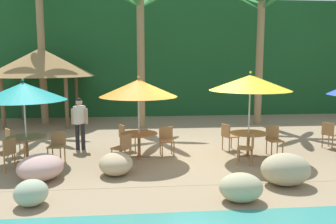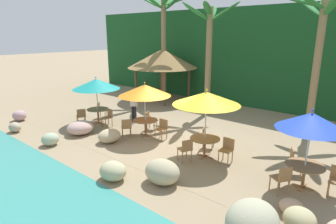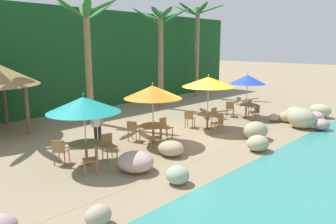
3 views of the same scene
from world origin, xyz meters
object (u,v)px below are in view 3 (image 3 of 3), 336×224
umbrella_teal (84,105)px  chair_blue_inland (230,108)px  umbrella_orange (153,92)px  dining_table_blue (246,106)px  dining_table_yellow (207,116)px  dining_table_orange (153,128)px  palm_tree_fourth (198,35)px  chair_yellow_inland (190,117)px  chair_teal_left (93,158)px  umbrella_blue (248,79)px  chair_orange_seaward (165,126)px  chair_orange_inland (133,129)px  umbrella_yellow (208,82)px  chair_blue_left (255,111)px  chair_teal_seaward (108,144)px  palm_tree_third (160,39)px  chair_teal_inland (60,150)px  waiter_in_white (97,123)px  palm_tree_second (87,42)px  chair_orange_left (158,136)px  chair_blue_seaward (251,106)px  chair_yellow_left (219,122)px  chair_yellow_seaward (216,115)px  dining_table_teal (86,147)px

umbrella_teal → chair_blue_inland: 9.59m
umbrella_orange → dining_table_blue: (6.73, -0.21, -1.46)m
dining_table_yellow → dining_table_orange: bearing=176.2°
dining_table_orange → palm_tree_fourth: 12.97m
chair_yellow_inland → chair_teal_left: bearing=-166.3°
umbrella_teal → chair_yellow_inland: umbrella_teal is taller
dining_table_yellow → umbrella_blue: size_ratio=0.45×
chair_orange_seaward → dining_table_yellow: chair_orange_seaward is taller
chair_orange_inland → umbrella_yellow: (3.71, -0.95, 1.72)m
chair_blue_left → dining_table_blue: bearing=63.9°
chair_teal_seaward → chair_orange_inland: 2.13m
palm_tree_third → umbrella_blue: bearing=-76.5°
umbrella_yellow → dining_table_yellow: size_ratio=2.34×
chair_teal_seaward → chair_teal_inland: size_ratio=1.00×
chair_orange_inland → dining_table_blue: (7.16, -0.95, 0.10)m
dining_table_blue → waiter_in_white: bearing=171.5°
dining_table_orange → palm_tree_second: size_ratio=0.18×
chair_orange_inland → palm_tree_second: palm_tree_second is taller
chair_orange_left → dining_table_yellow: 3.75m
palm_tree_third → dining_table_blue: bearing=-76.5°
umbrella_teal → dining_table_orange: bearing=3.5°
chair_blue_inland → palm_tree_second: (-6.10, 4.27, 3.52)m
chair_blue_seaward → chair_teal_inland: bearing=177.7°
umbrella_yellow → chair_blue_left: size_ratio=2.96×
chair_yellow_left → chair_teal_seaward: bearing=171.4°
dining_table_orange → chair_orange_left: (-0.44, -0.73, -0.10)m
chair_orange_inland → palm_tree_third: 8.21m
dining_table_yellow → chair_yellow_seaward: bearing=9.4°
dining_table_orange → chair_teal_left: bearing=-163.7°
palm_tree_fourth → chair_teal_left: bearing=-152.2°
umbrella_blue → palm_tree_fourth: bearing=59.8°
dining_table_teal → dining_table_orange: 3.20m
chair_teal_left → chair_blue_seaward: same height
umbrella_teal → chair_orange_inland: 3.27m
palm_tree_second → chair_orange_left: bearing=-96.2°
chair_yellow_inland → palm_tree_third: 6.43m
waiter_in_white → chair_blue_left: bearing=-14.0°
chair_teal_inland → waiter_in_white: waiter_in_white is taller
umbrella_yellow → waiter_in_white: bearing=165.8°
chair_teal_seaward → chair_yellow_inland: (5.20, 0.75, 0.00)m
umbrella_orange → umbrella_blue: (6.73, -0.21, -0.00)m
chair_teal_seaward → dining_table_yellow: chair_teal_seaward is taller
chair_orange_left → palm_tree_fourth: 13.73m
chair_teal_inland → chair_yellow_seaward: (7.90, -0.50, 0.00)m
umbrella_yellow → palm_tree_third: 6.08m
chair_yellow_inland → umbrella_blue: size_ratio=0.36×
chair_blue_seaward → waiter_in_white: waiter_in_white is taller
dining_table_teal → dining_table_yellow: 6.46m
chair_yellow_seaward → palm_tree_fourth: (6.44, 6.46, 4.11)m
chair_orange_inland → chair_blue_inland: 6.70m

